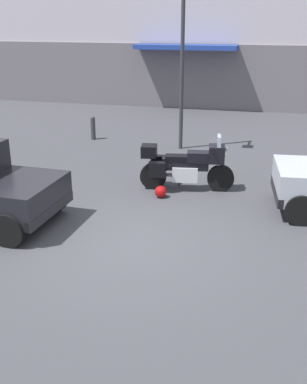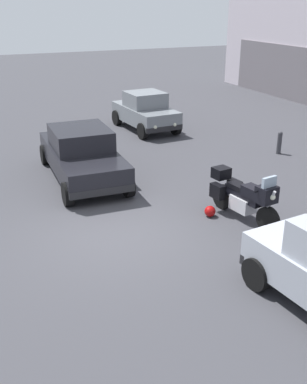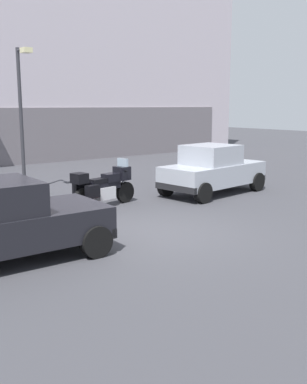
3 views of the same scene
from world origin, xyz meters
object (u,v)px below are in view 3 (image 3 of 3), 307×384
Objects in this scene: helmet at (103,208)px; motorcycle at (103,186)px; streetlamp_curbside at (22,106)px; car_hatchback_near at (213,170)px.

motorcycle is at bearing 55.77° from helmet.
motorcycle is 0.47× the size of streetlamp_curbside.
car_hatchback_near is 6.66m from streetlamp_curbside.
motorcycle is 4.00m from car_hatchback_near.
car_hatchback_near reaches higher than motorcycle.
streetlamp_curbside is (-0.39, 4.25, 2.76)m from helmet.
streetlamp_curbside reaches higher than helmet.
streetlamp_curbside is (-0.84, 3.59, 2.28)m from motorcycle.
helmet is at bearing -132.92° from motorcycle.
car_hatchback_near is at bearing 1.69° from helmet.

